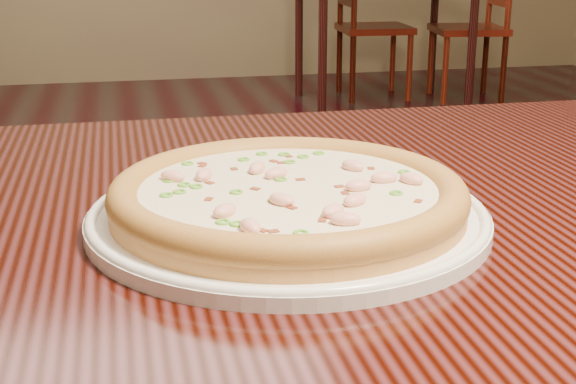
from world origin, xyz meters
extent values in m
cube|color=black|center=(0.20, -0.57, 0.73)|extent=(1.20, 0.80, 0.04)
cylinder|color=white|center=(0.08, -0.62, 0.76)|extent=(0.35, 0.35, 0.01)
torus|color=white|center=(0.08, -0.62, 0.76)|extent=(0.35, 0.35, 0.01)
cylinder|color=#BE843E|center=(0.08, -0.62, 0.77)|extent=(0.31, 0.31, 0.02)
torus|color=#B4813C|center=(0.08, -0.62, 0.78)|extent=(0.31, 0.31, 0.03)
cylinder|color=#E7E6C4|center=(0.08, -0.62, 0.78)|extent=(0.26, 0.26, 0.00)
ellipsoid|color=#F2B29E|center=(0.07, -0.67, 0.79)|extent=(0.03, 0.03, 0.01)
ellipsoid|color=#F2B29E|center=(0.03, -0.72, 0.79)|extent=(0.02, 0.03, 0.01)
ellipsoid|color=#F2B29E|center=(0.07, -0.57, 0.79)|extent=(0.02, 0.03, 0.01)
ellipsoid|color=#F2B29E|center=(0.15, -0.58, 0.79)|extent=(0.03, 0.03, 0.01)
ellipsoid|color=#F2B29E|center=(0.10, -0.70, 0.79)|extent=(0.03, 0.03, 0.01)
ellipsoid|color=#F2B29E|center=(0.13, -0.68, 0.79)|extent=(0.03, 0.03, 0.01)
ellipsoid|color=#F2B29E|center=(-0.01, -0.58, 0.79)|extent=(0.03, 0.03, 0.01)
ellipsoid|color=#F2B29E|center=(0.08, -0.59, 0.79)|extent=(0.03, 0.02, 0.01)
ellipsoid|color=#F2B29E|center=(0.02, -0.69, 0.79)|extent=(0.03, 0.03, 0.01)
ellipsoid|color=#F2B29E|center=(0.17, -0.63, 0.79)|extent=(0.02, 0.02, 0.01)
ellipsoid|color=#F2B29E|center=(0.02, -0.59, 0.79)|extent=(0.02, 0.03, 0.01)
ellipsoid|color=#F2B29E|center=(0.19, -0.64, 0.79)|extent=(0.02, 0.03, 0.01)
ellipsoid|color=#F2B29E|center=(0.11, -0.72, 0.79)|extent=(0.03, 0.02, 0.01)
ellipsoid|color=#F2B29E|center=(0.14, -0.65, 0.79)|extent=(0.03, 0.02, 0.01)
cube|color=maroon|center=(0.05, -0.73, 0.78)|extent=(0.01, 0.01, 0.00)
cube|color=maroon|center=(0.17, -0.59, 0.78)|extent=(0.01, 0.01, 0.00)
cube|color=maroon|center=(0.04, -0.73, 0.78)|extent=(0.01, 0.01, 0.00)
cube|color=maroon|center=(0.02, -0.60, 0.78)|extent=(0.01, 0.01, 0.00)
cube|color=maroon|center=(0.13, -0.65, 0.78)|extent=(0.01, 0.01, 0.00)
cube|color=maroon|center=(0.09, -0.71, 0.78)|extent=(0.01, 0.01, 0.00)
cube|color=maroon|center=(0.13, -0.63, 0.78)|extent=(0.01, 0.01, 0.00)
cube|color=maroon|center=(0.10, -0.61, 0.78)|extent=(0.01, 0.01, 0.00)
cube|color=maroon|center=(0.10, -0.53, 0.78)|extent=(0.01, 0.01, 0.00)
cube|color=maroon|center=(0.07, -0.68, 0.78)|extent=(0.01, 0.01, 0.00)
cube|color=maroon|center=(0.01, -0.65, 0.78)|extent=(0.01, 0.01, 0.00)
cube|color=maroon|center=(0.02, -0.54, 0.78)|extent=(0.01, 0.01, 0.00)
cube|color=maroon|center=(0.16, -0.56, 0.78)|extent=(0.01, 0.01, 0.00)
cube|color=maroon|center=(0.09, -0.55, 0.78)|extent=(0.01, 0.01, 0.00)
cube|color=maroon|center=(0.02, -0.54, 0.78)|extent=(0.01, 0.01, 0.00)
cube|color=maroon|center=(0.05, -0.56, 0.78)|extent=(0.01, 0.01, 0.00)
cube|color=maroon|center=(0.18, -0.69, 0.78)|extent=(0.01, 0.01, 0.00)
cube|color=maroon|center=(0.09, -0.54, 0.78)|extent=(0.01, 0.01, 0.00)
cube|color=maroon|center=(0.05, -0.63, 0.78)|extent=(0.01, 0.01, 0.00)
torus|color=#5AA329|center=(0.01, -0.53, 0.79)|extent=(0.01, 0.01, 0.00)
torus|color=#5AA329|center=(0.10, -0.52, 0.79)|extent=(0.02, 0.02, 0.00)
torus|color=#5AA329|center=(-0.02, -0.63, 0.79)|extent=(0.01, 0.01, 0.00)
torus|color=#5AA329|center=(0.12, -0.53, 0.79)|extent=(0.01, 0.01, 0.00)
torus|color=#5AA329|center=(-0.02, -0.59, 0.79)|extent=(0.02, 0.02, 0.00)
torus|color=#5AA329|center=(0.06, -0.53, 0.79)|extent=(0.01, 0.01, 0.00)
torus|color=#5AA329|center=(-0.01, -0.62, 0.79)|extent=(0.01, 0.01, 0.00)
torus|color=#5AA329|center=(0.00, -0.60, 0.79)|extent=(0.01, 0.01, 0.00)
torus|color=#5AA329|center=(0.14, -0.52, 0.79)|extent=(0.01, 0.01, 0.00)
torus|color=#5AA329|center=(0.17, -0.63, 0.79)|extent=(0.01, 0.01, 0.00)
torus|color=#5AA329|center=(0.20, -0.61, 0.79)|extent=(0.02, 0.02, 0.00)
torus|color=#5AA329|center=(0.02, -0.70, 0.79)|extent=(0.02, 0.02, 0.00)
torus|color=#5AA329|center=(0.08, -0.60, 0.79)|extent=(0.01, 0.01, 0.00)
torus|color=#5AA329|center=(0.01, -0.61, 0.79)|extent=(0.01, 0.01, 0.00)
torus|color=#5AA329|center=(0.07, -0.66, 0.79)|extent=(0.02, 0.02, 0.00)
torus|color=#5AA329|center=(0.08, -0.51, 0.79)|extent=(0.01, 0.01, 0.00)
torus|color=#5AA329|center=(0.04, -0.63, 0.79)|extent=(0.01, 0.01, 0.00)
torus|color=#5AA329|center=(0.03, -0.71, 0.79)|extent=(0.01, 0.01, 0.00)
torus|color=#5AA329|center=(0.07, -0.74, 0.79)|extent=(0.02, 0.02, 0.00)
torus|color=#5AA329|center=(0.10, -0.55, 0.79)|extent=(0.02, 0.02, 0.00)
torus|color=#5AA329|center=(0.17, -0.66, 0.79)|extent=(0.01, 0.01, 0.00)
cylinder|color=black|center=(1.08, 3.10, 0.35)|extent=(0.05, 0.05, 0.71)
cylinder|color=black|center=(1.98, 3.10, 0.35)|extent=(0.05, 0.05, 0.71)
cylinder|color=black|center=(1.08, 3.70, 0.35)|extent=(0.05, 0.05, 0.71)
cylinder|color=black|center=(1.98, 3.70, 0.35)|extent=(0.05, 0.05, 0.71)
cube|color=#650F0E|center=(1.54, 3.58, 0.43)|extent=(0.44, 0.44, 0.04)
cylinder|color=#650F0E|center=(1.71, 3.40, 0.21)|extent=(0.04, 0.04, 0.41)
cylinder|color=#650F0E|center=(1.73, 3.76, 0.21)|extent=(0.04, 0.04, 0.41)
cylinder|color=#650F0E|center=(1.35, 3.41, 0.21)|extent=(0.04, 0.04, 0.41)
cylinder|color=#650F0E|center=(1.37, 3.77, 0.21)|extent=(0.04, 0.04, 0.41)
cylinder|color=#650F0E|center=(1.35, 3.41, 0.47)|extent=(0.04, 0.04, 0.95)
cylinder|color=#650F0E|center=(1.37, 3.77, 0.47)|extent=(0.04, 0.04, 0.95)
cube|color=#650F0E|center=(1.36, 3.59, 0.60)|extent=(0.05, 0.36, 0.05)
cube|color=#650F0E|center=(2.09, 3.41, 0.43)|extent=(0.47, 0.47, 0.04)
cylinder|color=#650F0E|center=(1.94, 3.61, 0.21)|extent=(0.04, 0.04, 0.41)
cylinder|color=#650F0E|center=(1.89, 3.26, 0.21)|extent=(0.04, 0.04, 0.41)
cylinder|color=#650F0E|center=(2.29, 3.56, 0.21)|extent=(0.04, 0.04, 0.41)
cylinder|color=#650F0E|center=(2.24, 3.21, 0.21)|extent=(0.04, 0.04, 0.41)
cylinder|color=#650F0E|center=(2.29, 3.56, 0.47)|extent=(0.04, 0.04, 0.95)
cylinder|color=#650F0E|center=(2.24, 3.21, 0.47)|extent=(0.04, 0.04, 0.95)
cube|color=#650F0E|center=(2.27, 3.39, 0.60)|extent=(0.08, 0.36, 0.05)
camera|label=1|loc=(-0.05, -1.27, 0.99)|focal=50.00mm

